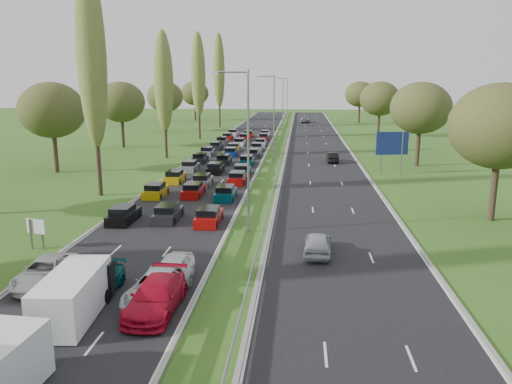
% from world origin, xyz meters
% --- Properties ---
extents(ground, '(260.00, 260.00, 0.00)m').
position_xyz_m(ground, '(4.50, 80.00, 0.00)').
color(ground, '#34541A').
rests_on(ground, ground).
extents(near_carriageway, '(10.50, 215.00, 0.04)m').
position_xyz_m(near_carriageway, '(-2.25, 82.50, 0.00)').
color(near_carriageway, black).
rests_on(near_carriageway, ground).
extents(far_carriageway, '(10.50, 215.00, 0.04)m').
position_xyz_m(far_carriageway, '(11.25, 82.50, 0.00)').
color(far_carriageway, black).
rests_on(far_carriageway, ground).
extents(central_reservation, '(2.36, 215.00, 0.32)m').
position_xyz_m(central_reservation, '(4.50, 82.50, 0.55)').
color(central_reservation, gray).
rests_on(central_reservation, ground).
extents(lamp_columns, '(0.18, 140.18, 12.00)m').
position_xyz_m(lamp_columns, '(4.50, 78.00, 6.00)').
color(lamp_columns, gray).
rests_on(lamp_columns, ground).
extents(poplar_row, '(2.80, 127.80, 22.44)m').
position_xyz_m(poplar_row, '(-11.50, 68.17, 12.39)').
color(poplar_row, '#2D2116').
rests_on(poplar_row, ground).
extents(woodland_left, '(8.00, 166.00, 11.10)m').
position_xyz_m(woodland_left, '(-22.00, 62.63, 7.68)').
color(woodland_left, '#2D2116').
rests_on(woodland_left, ground).
extents(woodland_right, '(8.00, 153.00, 11.10)m').
position_xyz_m(woodland_right, '(24.00, 66.67, 7.68)').
color(woodland_right, '#2D2116').
rests_on(woodland_right, ground).
extents(traffic_queue_fill, '(9.00, 69.09, 0.80)m').
position_xyz_m(traffic_queue_fill, '(-2.24, 77.50, 0.44)').
color(traffic_queue_fill, black).
rests_on(traffic_queue_fill, ground).
extents(near_car_2, '(2.68, 5.26, 1.42)m').
position_xyz_m(near_car_2, '(-5.83, 32.13, 0.73)').
color(near_car_2, silver).
rests_on(near_car_2, near_carriageway).
extents(near_car_7, '(2.22, 4.69, 1.32)m').
position_xyz_m(near_car_7, '(-2.40, 30.87, 0.68)').
color(near_car_7, '#044647').
rests_on(near_car_7, near_carriageway).
extents(near_car_10, '(2.89, 5.49, 1.47)m').
position_xyz_m(near_car_10, '(1.03, 30.59, 0.76)').
color(near_car_10, silver).
rests_on(near_car_10, near_carriageway).
extents(near_car_11, '(2.33, 5.46, 1.57)m').
position_xyz_m(near_car_11, '(1.33, 29.31, 0.80)').
color(near_car_11, '#B80B24').
rests_on(near_car_11, near_carriageway).
extents(near_car_12, '(1.89, 4.58, 1.55)m').
position_xyz_m(near_car_12, '(1.27, 32.79, 0.80)').
color(near_car_12, white).
rests_on(near_car_12, near_carriageway).
extents(far_car_0, '(1.97, 4.41, 1.47)m').
position_xyz_m(far_car_0, '(9.56, 38.44, 0.76)').
color(far_car_0, '#A4A7AE').
rests_on(far_car_0, far_carriageway).
extents(far_car_1, '(1.57, 4.20, 1.37)m').
position_xyz_m(far_car_1, '(12.83, 76.90, 0.71)').
color(far_car_1, black).
rests_on(far_car_1, far_carriageway).
extents(far_car_2, '(2.81, 5.77, 1.58)m').
position_xyz_m(far_car_2, '(9.48, 144.90, 0.81)').
color(far_car_2, slate).
rests_on(far_car_2, far_carriageway).
extents(white_van_rear, '(2.18, 5.55, 2.23)m').
position_xyz_m(white_van_rear, '(-2.43, 28.52, 1.14)').
color(white_van_rear, white).
rests_on(white_van_rear, near_carriageway).
extents(info_sign, '(1.47, 0.50, 2.10)m').
position_xyz_m(info_sign, '(-9.40, 37.81, 1.37)').
color(info_sign, gray).
rests_on(info_sign, ground).
extents(direction_sign, '(3.95, 0.81, 5.20)m').
position_xyz_m(direction_sign, '(19.40, 68.35, 3.57)').
color(direction_sign, gray).
rests_on(direction_sign, ground).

